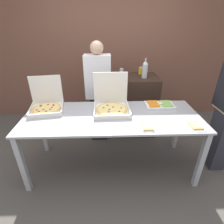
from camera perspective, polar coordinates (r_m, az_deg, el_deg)
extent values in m
plane|color=#514C47|center=(2.71, 0.00, -16.89)|extent=(16.00, 16.00, 0.00)
cube|color=brown|center=(3.67, -0.96, 19.76)|extent=(10.00, 0.06, 2.80)
cube|color=#A8AAB2|center=(2.21, 0.00, -1.44)|extent=(2.22, 0.87, 0.02)
cube|color=#A8AAB2|center=(2.37, -27.23, -15.21)|extent=(0.06, 0.06, 0.81)
cube|color=#A8AAB2|center=(2.42, 27.09, -14.03)|extent=(0.06, 0.06, 0.81)
cube|color=#A8AAB2|center=(2.93, -21.54, -5.20)|extent=(0.06, 0.06, 0.81)
cube|color=#A8AAB2|center=(2.98, 20.62, -4.48)|extent=(0.06, 0.06, 0.81)
cube|color=silver|center=(2.30, -0.10, 0.43)|extent=(0.48, 0.48, 0.02)
cube|color=silver|center=(2.09, 0.29, -1.62)|extent=(0.46, 0.03, 0.04)
cube|color=silver|center=(2.29, -5.70, 0.93)|extent=(0.03, 0.46, 0.04)
cube|color=silver|center=(2.31, 5.43, 1.26)|extent=(0.03, 0.46, 0.04)
cube|color=silver|center=(2.43, -0.47, 7.84)|extent=(0.46, 0.03, 0.44)
cylinder|color=#DBB26B|center=(2.29, -0.10, 0.86)|extent=(0.41, 0.41, 0.02)
cylinder|color=#F4D67F|center=(2.29, -0.10, 1.10)|extent=(0.35, 0.35, 0.00)
cylinder|color=maroon|center=(2.31, 3.03, 1.36)|extent=(0.03, 0.03, 0.00)
cylinder|color=maroon|center=(2.32, 0.33, 1.62)|extent=(0.03, 0.03, 0.00)
cylinder|color=maroon|center=(2.38, -1.49, 2.26)|extent=(0.03, 0.03, 0.00)
cylinder|color=maroon|center=(2.31, -2.80, 1.37)|extent=(0.03, 0.03, 0.00)
cylinder|color=maroon|center=(2.26, -0.88, 0.84)|extent=(0.03, 0.03, 0.00)
cylinder|color=maroon|center=(2.20, -1.08, 0.05)|extent=(0.03, 0.03, 0.00)
cylinder|color=maroon|center=(2.21, 2.38, 0.20)|extent=(0.03, 0.03, 0.00)
cube|color=silver|center=(2.48, -20.48, 0.63)|extent=(0.48, 0.48, 0.02)
cube|color=silver|center=(2.29, -21.23, -0.92)|extent=(0.41, 0.08, 0.04)
cube|color=silver|center=(2.51, -25.07, 0.82)|extent=(0.08, 0.41, 0.04)
cube|color=silver|center=(2.44, -15.98, 1.68)|extent=(0.08, 0.41, 0.04)
cube|color=silver|center=(2.60, -20.63, 6.84)|extent=(0.41, 0.08, 0.40)
cylinder|color=#DBB26B|center=(2.47, -20.55, 1.02)|extent=(0.37, 0.37, 0.02)
cylinder|color=#F4D67F|center=(2.46, -20.59, 1.25)|extent=(0.31, 0.31, 0.00)
cylinder|color=maroon|center=(2.45, -19.04, 1.42)|extent=(0.03, 0.03, 0.00)
cylinder|color=maroon|center=(2.49, -18.59, 1.98)|extent=(0.03, 0.03, 0.00)
cylinder|color=maroon|center=(2.53, -18.56, 2.37)|extent=(0.03, 0.03, 0.00)
cylinder|color=maroon|center=(2.55, -20.13, 2.30)|extent=(0.03, 0.03, 0.00)
cylinder|color=maroon|center=(2.56, -22.15, 2.01)|extent=(0.03, 0.03, 0.00)
cylinder|color=maroon|center=(2.53, -22.30, 1.72)|extent=(0.03, 0.03, 0.00)
cylinder|color=maroon|center=(2.45, -23.34, 0.66)|extent=(0.03, 0.03, 0.00)
cylinder|color=maroon|center=(2.40, -22.78, 0.22)|extent=(0.03, 0.03, 0.00)
cylinder|color=maroon|center=(2.42, -21.51, 0.73)|extent=(0.03, 0.03, 0.00)
cylinder|color=maroon|center=(2.37, -20.74, 0.26)|extent=(0.03, 0.03, 0.00)
cylinder|color=maroon|center=(2.40, -19.56, 0.85)|extent=(0.03, 0.03, 0.00)
cylinder|color=white|center=(2.19, 25.47, -4.22)|extent=(0.24, 0.24, 0.01)
cube|color=#DBB26B|center=(2.19, 25.54, -3.93)|extent=(0.12, 0.17, 0.02)
cube|color=#F4D67F|center=(2.17, 25.74, -3.83)|extent=(0.09, 0.12, 0.01)
cylinder|color=white|center=(2.00, 11.39, -4.88)|extent=(0.22, 0.22, 0.01)
cube|color=#DBB26B|center=(2.00, 11.42, -4.57)|extent=(0.12, 0.17, 0.02)
cube|color=#F4D67F|center=(1.98, 11.53, -4.47)|extent=(0.09, 0.12, 0.01)
cube|color=white|center=(2.53, 15.27, 2.15)|extent=(0.39, 0.25, 0.03)
cube|color=orange|center=(2.50, 13.38, 2.62)|extent=(0.14, 0.20, 0.02)
cube|color=#8CC65B|center=(2.55, 17.24, 2.63)|extent=(0.14, 0.20, 0.02)
cylinder|color=white|center=(2.52, 15.34, 2.71)|extent=(0.07, 0.07, 0.02)
cube|color=black|center=(3.23, 7.76, 2.29)|extent=(0.69, 0.58, 1.06)
cylinder|color=#B7BCC1|center=(2.98, 10.66, 13.02)|extent=(0.09, 0.09, 0.22)
cone|color=#B7BCC1|center=(2.95, 10.90, 15.67)|extent=(0.09, 0.09, 0.06)
cylinder|color=#B7BCC1|center=(2.94, 10.98, 16.58)|extent=(0.03, 0.03, 0.04)
cylinder|color=red|center=(2.93, 11.03, 17.06)|extent=(0.04, 0.04, 0.01)
cylinder|color=silver|center=(3.07, 3.09, 12.87)|extent=(0.07, 0.07, 0.12)
cylinder|color=silver|center=(3.05, 3.12, 13.99)|extent=(0.06, 0.06, 0.00)
cylinder|color=gold|center=(3.21, 9.28, 13.21)|extent=(0.07, 0.07, 0.12)
cylinder|color=silver|center=(3.19, 9.37, 14.28)|extent=(0.06, 0.06, 0.00)
cube|color=black|center=(3.05, -4.15, -1.92)|extent=(0.28, 0.20, 0.79)
cube|color=white|center=(2.77, -4.66, 11.35)|extent=(0.40, 0.22, 0.67)
sphere|color=#D8AD8C|center=(2.68, -5.03, 20.21)|extent=(0.20, 0.20, 0.20)
cube|color=#2D2D38|center=(2.87, 31.60, -7.69)|extent=(0.20, 0.28, 0.87)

